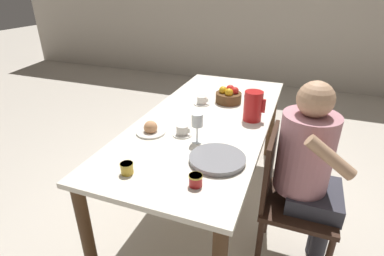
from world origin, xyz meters
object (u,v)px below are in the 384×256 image
at_px(person_seated, 310,165).
at_px(teacup_across, 202,101).
at_px(teacup_near_person, 182,131).
at_px(serving_tray, 217,159).
at_px(red_pitcher, 253,106).
at_px(wine_glass_water, 197,121).
at_px(bread_plate, 151,129).
at_px(jam_jar_amber, 196,180).
at_px(jam_jar_red, 127,168).
at_px(fruit_bowl, 229,96).
at_px(chair_person_side, 288,198).

bearing_deg(person_seated, teacup_across, -122.91).
bearing_deg(teacup_near_person, serving_tray, -37.01).
relative_size(red_pitcher, wine_glass_water, 1.12).
bearing_deg(bread_plate, person_seated, 3.12).
height_order(red_pitcher, jam_jar_amber, red_pitcher).
distance_m(teacup_near_person, jam_jar_amber, 0.53).
distance_m(jam_jar_amber, jam_jar_red, 0.36).
height_order(red_pitcher, wine_glass_water, red_pitcher).
bearing_deg(fruit_bowl, chair_person_side, -50.76).
bearing_deg(person_seated, bread_plate, -86.88).
distance_m(person_seated, wine_glass_water, 0.68).
bearing_deg(person_seated, serving_tray, -64.42).
relative_size(serving_tray, jam_jar_amber, 4.54).
bearing_deg(jam_jar_red, person_seated, 29.61).
xyz_separation_m(person_seated, red_pitcher, (-0.40, 0.38, 0.16)).
bearing_deg(teacup_across, wine_glass_water, -73.57).
relative_size(teacup_near_person, fruit_bowl, 0.62).
relative_size(chair_person_side, teacup_across, 7.03).
height_order(teacup_across, fruit_bowl, fruit_bowl).
xyz_separation_m(wine_glass_water, teacup_near_person, (-0.12, 0.05, -0.11)).
bearing_deg(chair_person_side, serving_tray, -63.36).
bearing_deg(red_pitcher, jam_jar_red, -118.22).
relative_size(chair_person_side, serving_tray, 2.91).
bearing_deg(fruit_bowl, wine_glass_water, -90.86).
bearing_deg(wine_glass_water, serving_tray, -43.57).
relative_size(chair_person_side, bread_plate, 4.73).
bearing_deg(jam_jar_amber, bread_plate, 137.86).
bearing_deg(jam_jar_amber, jam_jar_red, -175.49).
bearing_deg(person_seated, jam_jar_amber, -47.67).
bearing_deg(serving_tray, teacup_across, 114.76).
relative_size(serving_tray, fruit_bowl, 1.50).
distance_m(chair_person_side, red_pitcher, 0.64).
bearing_deg(teacup_near_person, jam_jar_red, -101.52).
distance_m(teacup_across, jam_jar_red, 1.03).
bearing_deg(jam_jar_amber, teacup_across, 107.47).
height_order(person_seated, jam_jar_red, person_seated).
height_order(chair_person_side, wine_glass_water, wine_glass_water).
bearing_deg(teacup_near_person, chair_person_side, -2.22).
height_order(chair_person_side, bread_plate, chair_person_side).
xyz_separation_m(jam_jar_red, fruit_bowl, (0.23, 1.14, 0.02)).
relative_size(chair_person_side, teacup_near_person, 7.03).
distance_m(red_pitcher, bread_plate, 0.71).
relative_size(teacup_near_person, teacup_across, 1.00).
xyz_separation_m(teacup_near_person, teacup_across, (-0.06, 0.54, 0.00)).
distance_m(chair_person_side, jam_jar_red, 0.96).
bearing_deg(wine_glass_water, jam_jar_red, -116.68).
height_order(teacup_near_person, bread_plate, bread_plate).
xyz_separation_m(chair_person_side, jam_jar_amber, (-0.43, -0.43, 0.31)).
bearing_deg(jam_jar_amber, chair_person_side, 45.49).
height_order(serving_tray, jam_jar_red, jam_jar_red).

